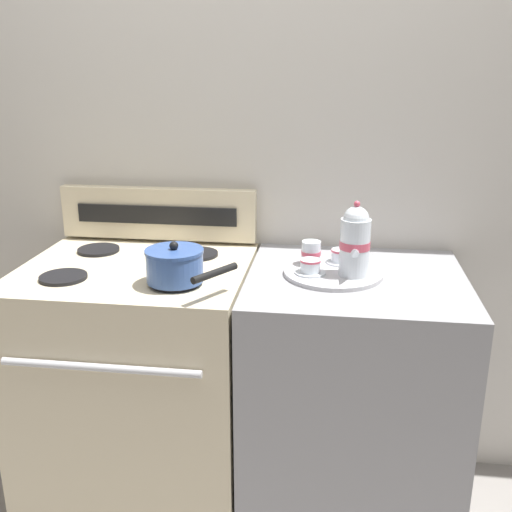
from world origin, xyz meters
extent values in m
plane|color=gray|center=(0.00, 0.00, 0.00)|extent=(6.00, 6.00, 0.00)
cube|color=beige|center=(0.00, 0.36, 1.10)|extent=(6.00, 0.05, 2.20)
cube|color=beige|center=(-0.36, 0.00, 0.46)|extent=(0.78, 0.66, 0.91)
cylinder|color=silver|center=(-0.36, -0.35, 0.71)|extent=(0.62, 0.02, 0.02)
cylinder|color=black|center=(-0.55, 0.15, 0.92)|extent=(0.15, 0.15, 0.01)
cylinder|color=black|center=(-0.18, 0.15, 0.92)|extent=(0.15, 0.15, 0.01)
cylinder|color=black|center=(-0.55, -0.15, 0.92)|extent=(0.15, 0.15, 0.01)
cylinder|color=black|center=(-0.18, -0.15, 0.92)|extent=(0.15, 0.15, 0.01)
cube|color=beige|center=(-0.36, 0.31, 1.03)|extent=(0.76, 0.05, 0.20)
cube|color=black|center=(-0.36, 0.28, 1.03)|extent=(0.62, 0.01, 0.07)
cube|color=#939399|center=(0.39, 0.00, 0.46)|extent=(0.71, 0.66, 0.91)
cylinder|color=#335193|center=(-0.18, -0.15, 0.97)|extent=(0.18, 0.18, 0.09)
cylinder|color=#335193|center=(-0.18, -0.15, 1.02)|extent=(0.18, 0.18, 0.01)
sphere|color=black|center=(-0.18, -0.15, 1.04)|extent=(0.03, 0.03, 0.03)
cylinder|color=black|center=(-0.03, -0.25, 0.99)|extent=(0.11, 0.16, 0.02)
cylinder|color=#B2B2B7|center=(0.32, 0.01, 0.92)|extent=(0.32, 0.32, 0.01)
cylinder|color=silver|center=(0.38, -0.02, 1.02)|extent=(0.10, 0.10, 0.19)
cylinder|color=#C6475B|center=(0.38, -0.02, 1.03)|extent=(0.10, 0.10, 0.03)
sphere|color=silver|center=(0.38, -0.02, 1.11)|extent=(0.08, 0.08, 0.08)
sphere|color=#C6475B|center=(0.38, -0.02, 1.16)|extent=(0.02, 0.02, 0.02)
cone|color=silver|center=(0.38, -0.09, 1.03)|extent=(0.03, 0.07, 0.06)
cylinder|color=silver|center=(0.34, 0.10, 0.93)|extent=(0.10, 0.10, 0.01)
cylinder|color=silver|center=(0.34, 0.10, 0.95)|extent=(0.06, 0.06, 0.04)
cylinder|color=#C6475B|center=(0.34, 0.10, 0.97)|extent=(0.07, 0.07, 0.01)
cylinder|color=silver|center=(0.24, -0.03, 0.93)|extent=(0.10, 0.10, 0.01)
cylinder|color=silver|center=(0.24, -0.03, 0.95)|extent=(0.06, 0.06, 0.04)
cylinder|color=#C6475B|center=(0.24, -0.03, 0.97)|extent=(0.07, 0.07, 0.01)
cylinder|color=silver|center=(0.24, 0.07, 0.97)|extent=(0.06, 0.06, 0.08)
cylinder|color=#C6475B|center=(0.24, 0.07, 0.97)|extent=(0.07, 0.07, 0.01)
camera|label=1|loc=(0.32, -1.87, 1.58)|focal=42.00mm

